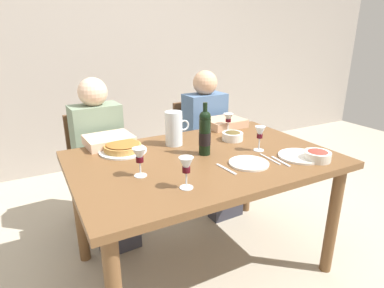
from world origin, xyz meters
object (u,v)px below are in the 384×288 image
(wine_glass_centre, at_px, (186,167))
(diner_left, at_px, (104,158))
(dining_table, at_px, (204,171))
(dinner_plate_left_setting, at_px, (249,163))
(chair_left, at_px, (96,162))
(chair_right, at_px, (197,144))
(baked_tart, at_px, (123,147))
(water_pitcher, at_px, (174,130))
(salad_bowl, at_px, (317,155))
(wine_glass_spare, at_px, (260,134))
(dinner_plate_right_setting, at_px, (300,156))
(olive_bowl, at_px, (233,136))
(wine_glass_right_diner, at_px, (228,119))
(wine_bottle, at_px, (205,133))
(wine_glass_left_diner, at_px, (140,157))
(diner_right, at_px, (212,138))

(wine_glass_centre, height_order, diner_left, diner_left)
(dining_table, height_order, dinner_plate_left_setting, dinner_plate_left_setting)
(chair_left, relative_size, chair_right, 1.00)
(baked_tart, height_order, chair_left, chair_left)
(water_pitcher, relative_size, salad_bowl, 1.46)
(wine_glass_spare, relative_size, chair_left, 0.18)
(dinner_plate_right_setting, bearing_deg, wine_glass_spare, 124.55)
(wine_glass_spare, xyz_separation_m, diner_left, (-0.79, 0.70, -0.25))
(salad_bowl, relative_size, chair_left, 0.17)
(olive_bowl, relative_size, diner_left, 0.12)
(chair_left, bearing_deg, diner_left, 89.39)
(wine_glass_right_diner, bearing_deg, chair_right, 85.50)
(wine_bottle, height_order, water_pitcher, wine_bottle)
(wine_glass_centre, relative_size, dinner_plate_left_setting, 0.70)
(wine_glass_right_diner, height_order, diner_left, diner_left)
(salad_bowl, xyz_separation_m, wine_glass_right_diner, (-0.13, 0.70, 0.07))
(baked_tart, bearing_deg, diner_left, 98.76)
(wine_glass_spare, bearing_deg, wine_glass_centre, -159.11)
(dinner_plate_left_setting, bearing_deg, water_pitcher, 114.14)
(water_pitcher, distance_m, baked_tart, 0.34)
(wine_bottle, bearing_deg, chair_right, 63.44)
(wine_glass_centre, bearing_deg, dinner_plate_left_setting, 11.83)
(dinner_plate_right_setting, bearing_deg, dining_table, 150.70)
(olive_bowl, bearing_deg, dining_table, -152.09)
(water_pitcher, relative_size, wine_glass_centre, 1.43)
(wine_glass_right_diner, bearing_deg, dinner_plate_left_setting, -113.59)
(dinner_plate_right_setting, bearing_deg, salad_bowl, -60.88)
(wine_glass_left_diner, bearing_deg, water_pitcher, 45.06)
(wine_glass_left_diner, xyz_separation_m, diner_left, (-0.03, 0.71, -0.25))
(baked_tart, bearing_deg, wine_glass_centre, -79.03)
(dinner_plate_left_setting, height_order, chair_right, chair_right)
(water_pitcher, relative_size, wine_glass_right_diner, 1.60)
(diner_right, bearing_deg, wine_glass_left_diner, 37.64)
(wine_glass_left_diner, distance_m, wine_glass_spare, 0.76)
(dinner_plate_left_setting, bearing_deg, wine_glass_centre, -168.17)
(dining_table, bearing_deg, wine_glass_left_diner, -168.83)
(wine_glass_centre, distance_m, diner_right, 1.22)
(diner_left, relative_size, chair_right, 1.33)
(olive_bowl, bearing_deg, wine_glass_centre, -141.18)
(dining_table, height_order, baked_tart, baked_tart)
(wine_bottle, xyz_separation_m, diner_right, (0.43, 0.61, -0.28))
(dinner_plate_left_setting, xyz_separation_m, diner_right, (0.30, 0.86, -0.15))
(wine_glass_left_diner, bearing_deg, dining_table, 11.17)
(salad_bowl, xyz_separation_m, chair_left, (-0.99, 1.22, -0.30))
(dinner_plate_left_setting, distance_m, diner_left, 1.05)
(dining_table, bearing_deg, chair_left, 117.66)
(wine_glass_left_diner, bearing_deg, wine_glass_right_diner, 27.50)
(water_pitcher, height_order, chair_right, water_pitcher)
(baked_tart, relative_size, wine_glass_spare, 1.88)
(wine_glass_left_diner, xyz_separation_m, chair_left, (-0.04, 0.95, -0.37))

